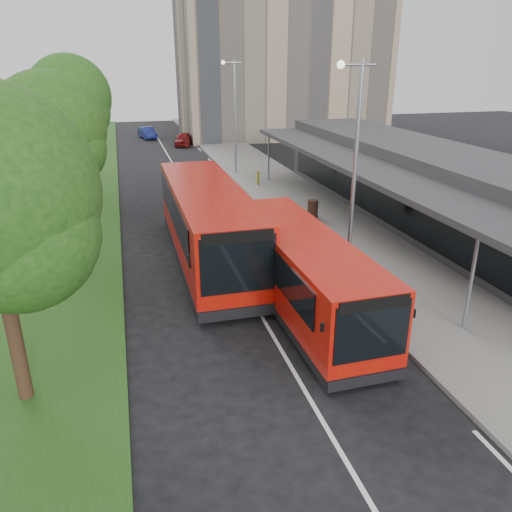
{
  "coord_description": "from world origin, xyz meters",
  "views": [
    {
      "loc": [
        -4.06,
        -14.72,
        8.09
      ],
      "look_at": [
        0.28,
        1.47,
        1.5
      ],
      "focal_mm": 35.0,
      "sensor_mm": 36.0,
      "label": 1
    }
  ],
  "objects_px": {
    "tree_mid": "(50,135)",
    "tree_far": "(70,103)",
    "bus_second": "(208,225)",
    "car_near": "(183,139)",
    "litter_bin": "(313,209)",
    "car_far": "(147,133)",
    "bus_main": "(302,273)",
    "lamp_post_near": "(353,159)",
    "lamp_post_far": "(234,110)",
    "bollard": "(258,178)"
  },
  "relations": [
    {
      "from": "tree_mid",
      "to": "tree_far",
      "type": "bearing_deg",
      "value": 90.0
    },
    {
      "from": "tree_mid",
      "to": "bus_second",
      "type": "bearing_deg",
      "value": -32.93
    },
    {
      "from": "car_near",
      "to": "litter_bin",
      "type": "bearing_deg",
      "value": -69.91
    },
    {
      "from": "litter_bin",
      "to": "car_far",
      "type": "height_order",
      "value": "car_far"
    },
    {
      "from": "bus_main",
      "to": "lamp_post_near",
      "type": "bearing_deg",
      "value": 38.18
    },
    {
      "from": "bus_main",
      "to": "car_far",
      "type": "distance_m",
      "value": 42.94
    },
    {
      "from": "tree_far",
      "to": "car_far",
      "type": "distance_m",
      "value": 22.95
    },
    {
      "from": "bus_main",
      "to": "litter_bin",
      "type": "distance_m",
      "value": 10.37
    },
    {
      "from": "tree_far",
      "to": "car_far",
      "type": "relative_size",
      "value": 2.29
    },
    {
      "from": "lamp_post_near",
      "to": "bus_second",
      "type": "distance_m",
      "value": 6.58
    },
    {
      "from": "lamp_post_near",
      "to": "bus_main",
      "type": "bearing_deg",
      "value": -140.69
    },
    {
      "from": "lamp_post_near",
      "to": "litter_bin",
      "type": "height_order",
      "value": "lamp_post_near"
    },
    {
      "from": "tree_mid",
      "to": "car_near",
      "type": "bearing_deg",
      "value": 71.75
    },
    {
      "from": "bus_second",
      "to": "car_near",
      "type": "relative_size",
      "value": 3.02
    },
    {
      "from": "tree_mid",
      "to": "bus_second",
      "type": "height_order",
      "value": "tree_mid"
    },
    {
      "from": "lamp_post_far",
      "to": "bus_main",
      "type": "bearing_deg",
      "value": -96.82
    },
    {
      "from": "litter_bin",
      "to": "car_far",
      "type": "xyz_separation_m",
      "value": [
        -6.65,
        33.35,
        -0.04
      ]
    },
    {
      "from": "bus_second",
      "to": "car_near",
      "type": "bearing_deg",
      "value": 84.73
    },
    {
      "from": "tree_far",
      "to": "lamp_post_far",
      "type": "distance_m",
      "value": 11.2
    },
    {
      "from": "lamp_post_near",
      "to": "litter_bin",
      "type": "xyz_separation_m",
      "value": [
        1.42,
        7.33,
        -4.06
      ]
    },
    {
      "from": "lamp_post_far",
      "to": "bus_main",
      "type": "distance_m",
      "value": 22.58
    },
    {
      "from": "litter_bin",
      "to": "car_far",
      "type": "distance_m",
      "value": 34.01
    },
    {
      "from": "lamp_post_far",
      "to": "bollard",
      "type": "relative_size",
      "value": 8.66
    },
    {
      "from": "lamp_post_far",
      "to": "litter_bin",
      "type": "bearing_deg",
      "value": -83.63
    },
    {
      "from": "tree_far",
      "to": "lamp_post_far",
      "type": "height_order",
      "value": "tree_far"
    },
    {
      "from": "bollard",
      "to": "car_far",
      "type": "xyz_separation_m",
      "value": [
        -5.91,
        24.94,
        0.01
      ]
    },
    {
      "from": "bus_second",
      "to": "car_near",
      "type": "height_order",
      "value": "bus_second"
    },
    {
      "from": "lamp_post_near",
      "to": "car_far",
      "type": "bearing_deg",
      "value": 97.33
    },
    {
      "from": "litter_bin",
      "to": "bollard",
      "type": "distance_m",
      "value": 8.44
    },
    {
      "from": "litter_bin",
      "to": "tree_mid",
      "type": "bearing_deg",
      "value": -178.73
    },
    {
      "from": "bus_second",
      "to": "car_near",
      "type": "distance_m",
      "value": 31.83
    },
    {
      "from": "tree_mid",
      "to": "lamp_post_far",
      "type": "bearing_deg",
      "value": 49.32
    },
    {
      "from": "bus_second",
      "to": "bollard",
      "type": "xyz_separation_m",
      "value": [
        5.64,
        12.68,
        -1.06
      ]
    },
    {
      "from": "bus_main",
      "to": "car_near",
      "type": "xyz_separation_m",
      "value": [
        0.65,
        36.91,
        -0.75
      ]
    },
    {
      "from": "lamp_post_near",
      "to": "bollard",
      "type": "bearing_deg",
      "value": 87.54
    },
    {
      "from": "litter_bin",
      "to": "bus_main",
      "type": "bearing_deg",
      "value": -113.18
    },
    {
      "from": "tree_mid",
      "to": "lamp_post_far",
      "type": "xyz_separation_m",
      "value": [
        11.13,
        12.95,
        -0.32
      ]
    },
    {
      "from": "tree_far",
      "to": "car_near",
      "type": "bearing_deg",
      "value": 59.8
    },
    {
      "from": "bus_second",
      "to": "car_far",
      "type": "height_order",
      "value": "bus_second"
    },
    {
      "from": "bollard",
      "to": "car_near",
      "type": "height_order",
      "value": "car_near"
    },
    {
      "from": "tree_mid",
      "to": "bollard",
      "type": "bearing_deg",
      "value": 36.35
    },
    {
      "from": "lamp_post_far",
      "to": "car_near",
      "type": "bearing_deg",
      "value": 97.73
    },
    {
      "from": "lamp_post_near",
      "to": "litter_bin",
      "type": "distance_m",
      "value": 8.5
    },
    {
      "from": "lamp_post_near",
      "to": "bollard",
      "type": "height_order",
      "value": "lamp_post_near"
    },
    {
      "from": "bus_second",
      "to": "litter_bin",
      "type": "height_order",
      "value": "bus_second"
    },
    {
      "from": "lamp_post_near",
      "to": "bus_main",
      "type": "relative_size",
      "value": 0.82
    },
    {
      "from": "lamp_post_near",
      "to": "car_far",
      "type": "xyz_separation_m",
      "value": [
        -5.23,
        40.68,
        -4.1
      ]
    },
    {
      "from": "tree_far",
      "to": "bus_main",
      "type": "height_order",
      "value": "tree_far"
    },
    {
      "from": "lamp_post_far",
      "to": "bus_main",
      "type": "xyz_separation_m",
      "value": [
        -2.65,
        -22.17,
        -3.31
      ]
    },
    {
      "from": "bollard",
      "to": "car_far",
      "type": "distance_m",
      "value": 25.63
    }
  ]
}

